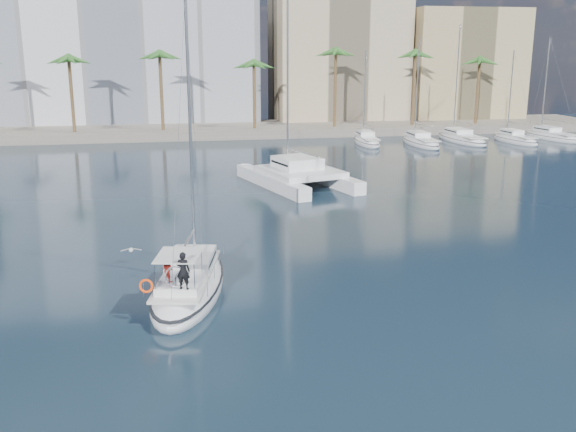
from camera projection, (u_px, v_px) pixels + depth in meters
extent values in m
plane|color=black|center=(271.00, 277.00, 33.55)|extent=(160.00, 160.00, 0.00)
cube|color=gray|center=(203.00, 130.00, 91.47)|extent=(120.00, 14.00, 1.20)
cube|color=silver|center=(116.00, 35.00, 97.41)|extent=(42.00, 16.00, 28.00)
cube|color=tan|center=(337.00, 61.00, 101.65)|extent=(20.00, 14.00, 20.00)
cube|color=tan|center=(460.00, 67.00, 103.58)|extent=(18.00, 12.00, 18.00)
cylinder|color=brown|center=(203.00, 99.00, 86.50)|extent=(0.44, 0.44, 10.50)
sphere|color=#316926|center=(202.00, 59.00, 85.20)|extent=(3.60, 3.60, 3.60)
cylinder|color=brown|center=(440.00, 96.00, 92.60)|extent=(0.44, 0.44, 10.50)
sphere|color=#316926|center=(442.00, 59.00, 91.30)|extent=(3.60, 3.60, 3.60)
ellipsoid|color=white|center=(189.00, 288.00, 31.13)|extent=(5.08, 10.32, 2.05)
ellipsoid|color=black|center=(189.00, 282.00, 31.05)|extent=(5.13, 10.42, 0.18)
cube|color=silver|center=(188.00, 274.00, 30.75)|extent=(3.69, 7.71, 0.12)
cube|color=white|center=(191.00, 260.00, 31.76)|extent=(2.73, 3.59, 0.60)
cube|color=black|center=(191.00, 259.00, 31.76)|extent=(2.67, 3.22, 0.14)
cylinder|color=#B7BABF|center=(190.00, 132.00, 31.34)|extent=(0.15, 0.15, 12.96)
cylinder|color=#B7BABF|center=(187.00, 241.00, 30.64)|extent=(0.91, 3.93, 0.11)
cube|color=white|center=(180.00, 283.00, 28.85)|extent=(2.34, 2.80, 0.36)
cube|color=silver|center=(179.00, 255.00, 28.42)|extent=(2.34, 2.80, 0.04)
torus|color=silver|center=(176.00, 277.00, 27.76)|extent=(0.95, 0.25, 0.96)
torus|color=#FB450D|center=(146.00, 286.00, 27.49)|extent=(0.66, 0.32, 0.64)
imported|color=black|center=(183.00, 271.00, 27.46)|extent=(0.72, 0.61, 1.67)
imported|color=#A12118|center=(168.00, 270.00, 28.47)|extent=(0.67, 0.67, 1.10)
cube|color=white|center=(271.00, 181.00, 55.59)|extent=(4.62, 12.47, 1.10)
cube|color=white|center=(322.00, 176.00, 57.81)|extent=(4.62, 12.47, 1.10)
cube|color=white|center=(301.00, 172.00, 55.97)|extent=(7.40, 8.24, 0.50)
cube|color=white|center=(297.00, 163.00, 56.34)|extent=(4.38, 4.59, 1.00)
cube|color=black|center=(297.00, 162.00, 56.33)|extent=(4.26, 4.11, 0.18)
cylinder|color=#B7BABF|center=(288.00, 70.00, 56.02)|extent=(0.18, 0.18, 16.83)
ellipsoid|color=silver|center=(131.00, 250.00, 35.49)|extent=(0.23, 0.45, 0.21)
sphere|color=silver|center=(131.00, 248.00, 35.69)|extent=(0.12, 0.12, 0.12)
cube|color=gray|center=(125.00, 250.00, 35.43)|extent=(0.52, 0.19, 0.12)
cube|color=gray|center=(137.00, 249.00, 35.54)|extent=(0.52, 0.19, 0.12)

